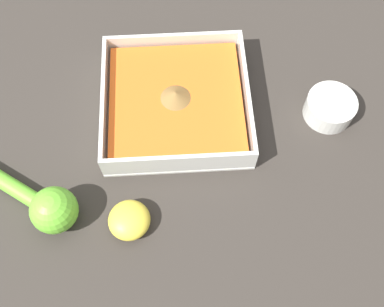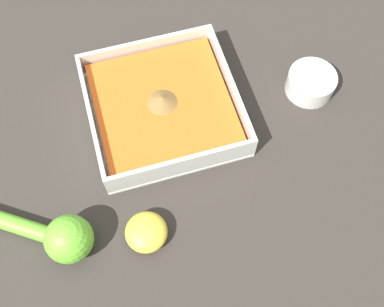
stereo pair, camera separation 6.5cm
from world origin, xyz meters
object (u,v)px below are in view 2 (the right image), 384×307
(square_dish, at_px, (163,107))
(spice_bowl, at_px, (310,83))
(lemon_half, at_px, (146,232))
(lemon_squeezer, at_px, (59,236))

(square_dish, height_order, spice_bowl, square_dish)
(square_dish, xyz_separation_m, spice_bowl, (0.24, -0.02, -0.00))
(lemon_half, bearing_deg, lemon_squeezer, 168.42)
(square_dish, xyz_separation_m, lemon_squeezer, (-0.18, -0.16, 0.01))
(square_dish, height_order, lemon_squeezer, lemon_squeezer)
(lemon_squeezer, height_order, lemon_half, lemon_squeezer)
(lemon_half, bearing_deg, square_dish, 68.70)
(square_dish, height_order, lemon_half, square_dish)
(lemon_squeezer, relative_size, lemon_half, 2.65)
(spice_bowl, relative_size, lemon_half, 1.31)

